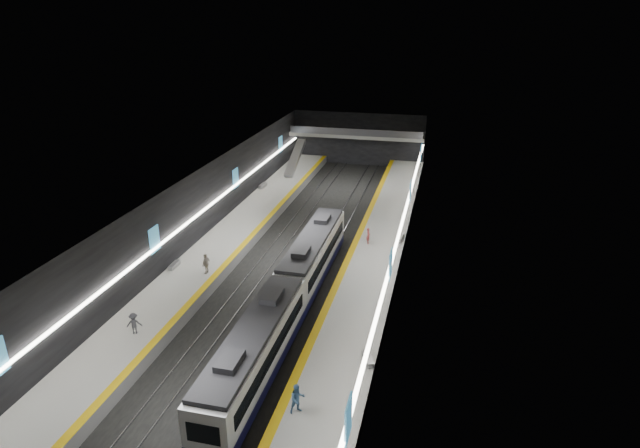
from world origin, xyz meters
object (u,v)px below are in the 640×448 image
(bench_left_near, at_px, (174,265))
(bench_right_far, at_px, (400,238))
(passenger_right_a, at_px, (368,236))
(passenger_right_b, at_px, (297,399))
(bench_left_far, at_px, (263,186))
(passenger_left_a, at_px, (206,264))
(passenger_left_b, at_px, (134,324))
(bench_right_near, at_px, (368,359))
(train, at_px, (288,295))
(escalator, at_px, (295,158))

(bench_left_near, bearing_deg, bench_right_far, 29.24)
(passenger_right_a, xyz_separation_m, passenger_right_b, (-0.23, -24.50, 0.13))
(bench_left_far, height_order, passenger_left_a, passenger_left_a)
(bench_left_near, relative_size, bench_right_far, 0.80)
(bench_left_far, xyz_separation_m, passenger_right_a, (16.05, -14.42, 0.58))
(bench_left_far, relative_size, passenger_left_b, 1.13)
(bench_left_near, height_order, bench_right_near, bench_right_near)
(bench_right_near, distance_m, passenger_right_b, 6.51)
(passenger_right_b, bearing_deg, passenger_right_a, 53.97)
(bench_left_near, relative_size, bench_left_far, 0.87)
(passenger_right_a, bearing_deg, passenger_left_b, 130.56)
(bench_right_near, bearing_deg, bench_left_near, 129.07)
(train, bearing_deg, passenger_right_a, 73.49)
(bench_left_far, distance_m, passenger_right_b, 42.02)
(train, bearing_deg, passenger_right_b, -70.64)
(passenger_left_a, bearing_deg, bench_left_far, -167.13)
(bench_right_far, bearing_deg, passenger_right_a, -146.21)
(passenger_right_a, distance_m, passenger_left_b, 23.84)
(bench_right_far, bearing_deg, bench_left_near, -144.84)
(escalator, relative_size, bench_right_near, 4.87)
(bench_right_near, distance_m, passenger_right_a, 19.11)
(escalator, height_order, passenger_right_a, escalator)
(train, height_order, bench_right_near, train)
(bench_left_far, relative_size, passenger_right_b, 0.99)
(bench_left_far, xyz_separation_m, passenger_left_b, (2.36, -33.95, 0.58))
(escalator, relative_size, passenger_right_a, 4.99)
(train, distance_m, passenger_right_b, 11.50)
(escalator, distance_m, bench_left_far, 8.72)
(train, height_order, bench_right_far, train)
(train, xyz_separation_m, bench_right_near, (7.00, -5.22, -1.00))
(escalator, height_order, bench_right_far, escalator)
(bench_left_far, height_order, passenger_left_b, passenger_left_b)
(bench_left_near, distance_m, passenger_left_b, 10.47)
(passenger_right_a, xyz_separation_m, passenger_left_b, (-13.69, -19.53, 0.01))
(passenger_right_b, height_order, passenger_left_b, passenger_right_b)
(passenger_left_a, bearing_deg, train, 70.56)
(passenger_left_b, bearing_deg, bench_left_near, -99.93)
(escalator, height_order, passenger_right_b, escalator)
(bench_right_near, relative_size, bench_right_far, 0.82)
(passenger_right_a, height_order, passenger_left_b, passenger_left_b)
(bench_right_far, distance_m, passenger_left_a, 19.34)
(escalator, xyz_separation_m, passenger_left_a, (1.34, -32.46, -0.96))
(bench_right_far, distance_m, passenger_left_b, 26.91)
(bench_left_near, xyz_separation_m, bench_right_near, (19.00, -9.53, 0.01))
(train, relative_size, passenger_right_b, 16.20)
(bench_right_near, height_order, passenger_right_a, passenger_right_a)
(train, relative_size, bench_right_near, 18.29)
(bench_left_near, bearing_deg, train, -20.47)
(passenger_left_b, bearing_deg, train, -171.61)
(passenger_left_b, bearing_deg, bench_right_far, -151.19)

